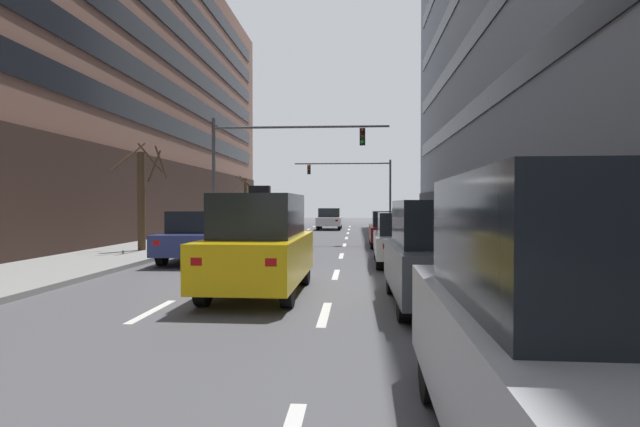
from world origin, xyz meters
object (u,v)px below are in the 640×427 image
car_driving_0 (275,221)px  taxi_driving_4 (260,244)px  car_driving_1 (289,218)px  car_parked_2 (404,239)px  traffic_signal_1 (359,179)px  car_driving_3 (330,219)px  traffic_signal_0 (267,155)px  car_parked_0 (577,329)px  car_driving_2 (201,236)px  car_parked_3 (390,229)px  street_tree_1 (245,201)px  street_tree_0 (142,198)px  car_parked_1 (437,254)px

car_driving_0 → taxi_driving_4: size_ratio=1.05×
car_driving_1 → car_parked_2: car_parked_2 is taller
traffic_signal_1 → car_driving_1: bearing=-143.4°
car_driving_3 → traffic_signal_0: (-2.42, -13.58, 3.62)m
car_parked_0 → traffic_signal_1: traffic_signal_1 is taller
car_driving_0 → car_driving_1: car_driving_0 is taller
car_driving_1 → traffic_signal_0: size_ratio=0.49×
car_driving_2 → car_parked_3: size_ratio=1.06×
traffic_signal_0 → street_tree_1: traffic_signal_0 is taller
traffic_signal_0 → taxi_driving_4: bearing=-80.5°
car_parked_2 → street_tree_0: (-9.96, 2.94, 1.38)m
car_driving_0 → car_driving_1: 7.15m
car_driving_0 → car_parked_3: size_ratio=1.07×
taxi_driving_4 → car_driving_3: bearing=90.0°
traffic_signal_1 → street_tree_0: (-8.70, -25.13, -1.99)m
car_driving_2 → car_parked_1: size_ratio=1.11×
traffic_signal_0 → car_driving_1: bearing=93.5°
car_driving_0 → car_parked_0: bearing=-76.7°
taxi_driving_4 → car_parked_2: bearing=56.7°
car_parked_3 → street_tree_1: 17.74m
traffic_signal_1 → car_parked_1: bearing=-87.9°
car_parked_1 → car_parked_0: bearing=-90.0°
car_parked_0 → car_parked_2: 12.60m
car_parked_3 → street_tree_1: bearing=124.4°
car_driving_0 → car_parked_0: 30.12m
car_driving_1 → car_driving_2: (0.09, -23.36, 0.04)m
car_parked_2 → car_parked_1: bearing=-90.0°
traffic_signal_0 → traffic_signal_1: bearing=76.1°
street_tree_0 → taxi_driving_4: bearing=-53.1°
car_driving_1 → traffic_signal_0: traffic_signal_0 is taller
taxi_driving_4 → street_tree_1: (-6.38, 26.92, 1.11)m
street_tree_0 → street_tree_1: 18.46m
taxi_driving_4 → car_parked_3: (3.62, 12.34, -0.27)m
car_driving_0 → car_parked_1: size_ratio=1.12×
car_driving_0 → taxi_driving_4: (3.31, -22.23, 0.22)m
car_parked_2 → car_driving_3: bearing=99.1°
car_driving_1 → traffic_signal_1: size_ratio=0.52×
street_tree_0 → car_driving_2: bearing=-38.0°
car_driving_1 → car_driving_2: bearing=-89.8°
car_driving_3 → car_parked_3: bearing=-77.0°
car_driving_0 → car_parked_2: bearing=-67.5°
street_tree_0 → street_tree_1: (-0.04, 18.46, -0.02)m
car_parked_1 → car_parked_2: 6.59m
traffic_signal_0 → car_parked_2: bearing=-55.7°
traffic_signal_1 → street_tree_1: 11.18m
street_tree_0 → street_tree_1: size_ratio=1.09×
car_parked_0 → car_parked_2: bearing=90.0°
taxi_driving_4 → traffic_signal_1: 33.82m
car_driving_3 → street_tree_1: size_ratio=1.10×
car_driving_3 → taxi_driving_4: size_ratio=0.98×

